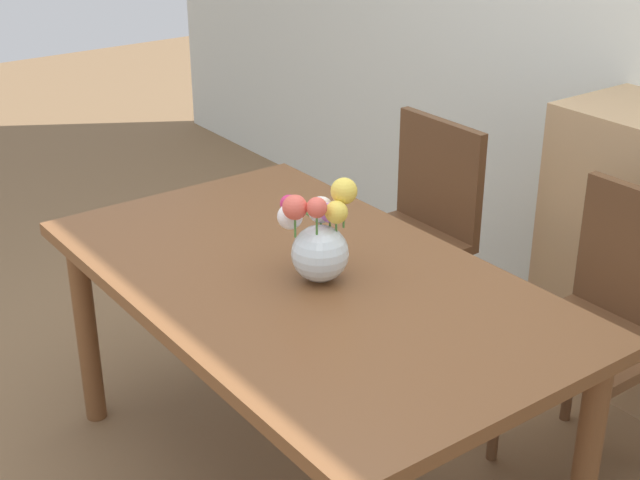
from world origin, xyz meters
The scene contains 4 objects.
dining_table centered at (0.00, 0.00, 0.64)m, with size 1.59×0.94×0.72m.
chair_left centered at (-0.44, 0.81, 0.52)m, with size 0.42×0.42×0.90m.
chair_right centered at (0.44, 0.81, 0.52)m, with size 0.42×0.42×0.90m.
flower_vase centered at (0.03, 0.02, 0.85)m, with size 0.22×0.22×0.28m.
Camera 1 is at (1.85, -1.31, 1.87)m, focal length 51.02 mm.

